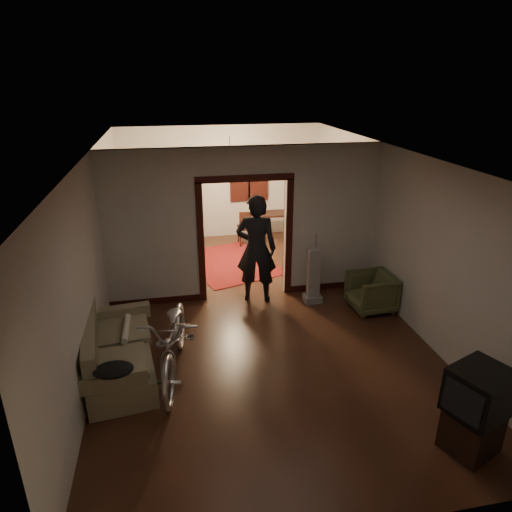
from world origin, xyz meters
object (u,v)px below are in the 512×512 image
object	(u,v)px
person	(256,249)
locker	(175,208)
sofa	(118,346)
bicycle	(175,339)
desk	(272,227)
armchair	(371,292)

from	to	relation	value
person	locker	distance (m)	3.55
sofa	bicycle	xyz separation A→B (m)	(0.78, -0.15, 0.11)
bicycle	desk	distance (m)	5.69
armchair	locker	world-z (taller)	locker
locker	sofa	bearing A→B (deg)	-116.05
bicycle	desk	bearing A→B (deg)	71.59
locker	bicycle	bearing A→B (deg)	-107.39
bicycle	armchair	bearing A→B (deg)	27.70
bicycle	armchair	size ratio (longest dim) A/B	2.78
bicycle	armchair	distance (m)	3.68
bicycle	locker	bearing A→B (deg)	96.09
bicycle	desk	world-z (taller)	bicycle
armchair	locker	bearing A→B (deg)	-143.63
locker	person	bearing A→B (deg)	-82.95
bicycle	person	xyz separation A→B (m)	(1.53, 2.02, 0.46)
sofa	person	distance (m)	3.03
armchair	desk	size ratio (longest dim) A/B	0.77
armchair	sofa	bearing A→B (deg)	-78.28
person	desk	bearing A→B (deg)	-93.90
person	desk	size ratio (longest dim) A/B	2.05
bicycle	desk	xyz separation A→B (m)	(2.53, 5.10, -0.18)
sofa	desk	xyz separation A→B (m)	(3.31, 4.95, -0.07)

